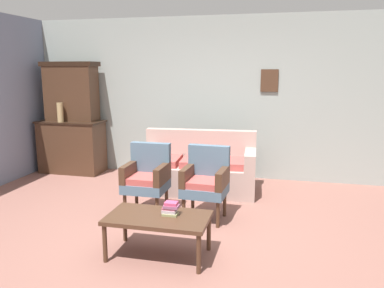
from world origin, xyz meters
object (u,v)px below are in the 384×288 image
vase_on_cabinet (60,112)px  coffee_table (158,220)px  floral_couch (198,170)px  armchair_near_cabinet (206,180)px  book_stack_on_table (170,209)px  side_cabinet (72,146)px  armchair_by_doorway (147,176)px

vase_on_cabinet → coffee_table: bearing=-44.0°
vase_on_cabinet → floral_couch: (2.52, -0.36, -0.77)m
armchair_near_cabinet → coffee_table: size_ratio=0.90×
armchair_near_cabinet → coffee_table: bearing=-103.6°
floral_couch → armchair_near_cabinet: 1.15m
coffee_table → book_stack_on_table: 0.16m
side_cabinet → armchair_near_cabinet: bearing=-30.3°
armchair_near_cabinet → side_cabinet: bearing=149.7°
floral_couch → book_stack_on_table: size_ratio=10.91×
coffee_table → armchair_by_doorway: bearing=115.2°
vase_on_cabinet → floral_couch: size_ratio=0.19×
armchair_by_doorway → armchair_near_cabinet: (0.76, 0.01, 0.00)m
floral_couch → armchair_by_doorway: (-0.42, -1.09, 0.17)m
armchair_by_doorway → coffee_table: armchair_by_doorway is taller
armchair_by_doorway → book_stack_on_table: (0.61, -1.01, -0.02)m
armchair_by_doorway → vase_on_cabinet: bearing=145.4°
coffee_table → book_stack_on_table: size_ratio=6.14×
floral_couch → armchair_by_doorway: size_ratio=1.97×
floral_couch → book_stack_on_table: (0.19, -2.10, 0.16)m
book_stack_on_table → coffee_table: bearing=-153.5°
side_cabinet → coffee_table: side_cabinet is taller
floral_couch → book_stack_on_table: floral_couch is taller
armchair_by_doorway → side_cabinet: bearing=141.0°
book_stack_on_table → floral_couch: bearing=95.2°
vase_on_cabinet → book_stack_on_table: 3.71m
side_cabinet → vase_on_cabinet: bearing=-112.2°
floral_couch → coffee_table: 2.16m
coffee_table → book_stack_on_table: (0.11, 0.05, 0.11)m
floral_couch → book_stack_on_table: bearing=-84.8°
floral_couch → coffee_table: size_ratio=1.78×
side_cabinet → book_stack_on_table: bearing=-45.1°
vase_on_cabinet → coffee_table: size_ratio=0.34×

